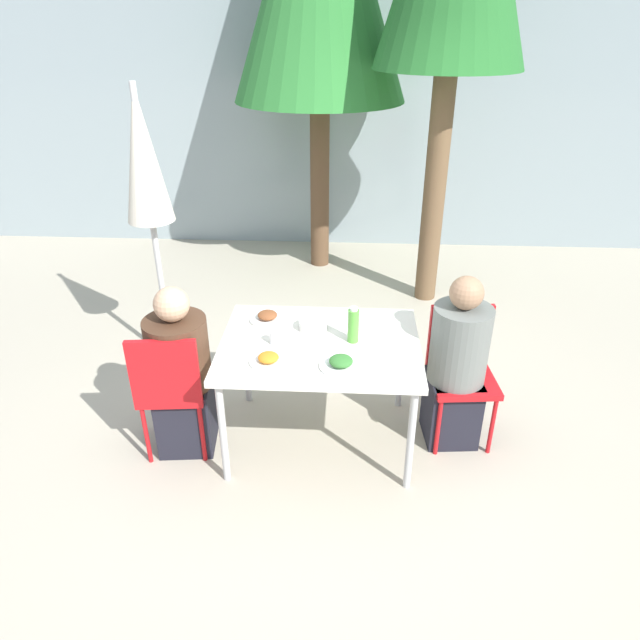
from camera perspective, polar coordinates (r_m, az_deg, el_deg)
The scene contains 14 objects.
ground_plane at distance 3.86m, azimuth 0.00°, elevation -11.75°, with size 24.00×24.00×0.00m, color #B2A893.
building_facade at distance 6.80m, azimuth 1.91°, elevation 19.99°, with size 10.00×0.20×3.00m.
dining_table at distance 3.46m, azimuth 0.00°, elevation -3.07°, with size 1.20×0.92×0.74m.
chair_left at distance 3.56m, azimuth -14.70°, elevation -6.20°, with size 0.44×0.44×0.88m.
person_left at distance 3.62m, azimuth -13.69°, elevation -5.52°, with size 0.37×0.37×1.12m.
chair_right at distance 3.75m, azimuth 13.91°, elevation -4.21°, with size 0.43×0.43×0.88m.
person_right at distance 3.66m, azimuth 13.50°, elevation -4.64°, with size 0.36×0.36×1.16m.
closed_umbrella at distance 4.21m, azimuth -17.09°, elevation 14.01°, with size 0.36×0.36×2.11m.
plate_0 at distance 3.23m, azimuth -5.17°, elevation -3.97°, with size 0.22×0.22×0.06m.
plate_1 at distance 3.18m, azimuth 2.11°, elevation -4.35°, with size 0.24×0.24×0.07m.
plate_2 at distance 3.67m, azimuth -5.27°, elevation 0.29°, with size 0.23×0.23×0.06m.
bottle at distance 3.39m, azimuth 3.35°, elevation -0.52°, with size 0.07×0.07×0.23m.
drinking_cup at distance 3.41m, azimuth -4.51°, elevation -1.74°, with size 0.07×0.07×0.08m.
salad_bowl at distance 3.55m, azimuth -0.68°, elevation -0.48°, with size 0.18×0.18×0.06m.
Camera 1 is at (0.17, -2.95, 2.49)m, focal length 32.00 mm.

